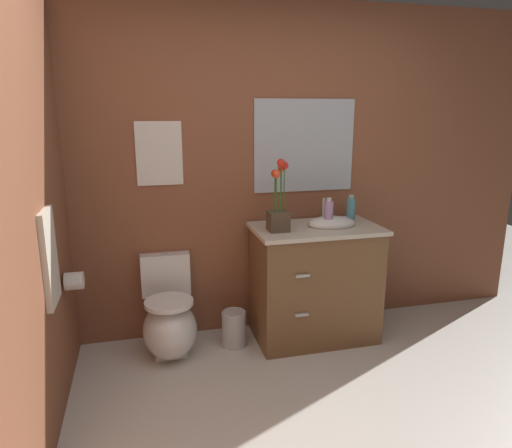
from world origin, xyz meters
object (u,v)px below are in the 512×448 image
(soap_bottle, at_px, (329,214))
(wall_mirror, at_px, (305,146))
(trash_bin, at_px, (234,328))
(hand_wash_bottle, at_px, (330,212))
(toilet_paper_roll, at_px, (74,281))
(hanging_towel, at_px, (50,258))
(wall_poster, at_px, (159,154))
(flower_vase, at_px, (278,207))
(lotion_bottle, at_px, (351,209))
(vanity_cabinet, at_px, (315,281))
(toilet, at_px, (169,321))

(soap_bottle, bearing_deg, wall_mirror, 103.46)
(trash_bin, distance_m, wall_mirror, 1.48)
(hand_wash_bottle, height_order, wall_mirror, wall_mirror)
(hand_wash_bottle, distance_m, toilet_paper_roll, 1.86)
(trash_bin, bearing_deg, hanging_towel, -153.85)
(hand_wash_bottle, distance_m, wall_poster, 1.33)
(flower_vase, height_order, trash_bin, flower_vase)
(lotion_bottle, distance_m, wall_poster, 1.49)
(vanity_cabinet, xyz_separation_m, toilet_paper_roll, (-1.68, -0.17, 0.23))
(soap_bottle, bearing_deg, toilet, 177.16)
(vanity_cabinet, height_order, wall_poster, wall_poster)
(soap_bottle, bearing_deg, trash_bin, 176.87)
(toilet, distance_m, toilet_paper_roll, 0.75)
(soap_bottle, xyz_separation_m, wall_poster, (-1.18, 0.33, 0.43))
(vanity_cabinet, bearing_deg, hanging_towel, -162.86)
(wall_mirror, height_order, toilet_paper_roll, wall_mirror)
(wall_poster, bearing_deg, hanging_towel, -127.44)
(lotion_bottle, height_order, hanging_towel, hanging_towel)
(vanity_cabinet, xyz_separation_m, flower_vase, (-0.31, -0.04, 0.60))
(toilet, distance_m, wall_mirror, 1.65)
(wall_poster, xyz_separation_m, toilet_paper_roll, (-0.58, -0.46, -0.74))
(flower_vase, bearing_deg, trash_bin, 171.25)
(vanity_cabinet, bearing_deg, soap_bottle, -22.98)
(flower_vase, xyz_separation_m, soap_bottle, (0.39, 0.01, -0.07))
(hand_wash_bottle, bearing_deg, toilet_paper_roll, -171.65)
(toilet_paper_roll, bearing_deg, trash_bin, 9.56)
(toilet_paper_roll, bearing_deg, wall_poster, 38.66)
(vanity_cabinet, distance_m, hanging_towel, 1.88)
(lotion_bottle, bearing_deg, toilet, -177.96)
(lotion_bottle, relative_size, hand_wash_bottle, 1.13)
(toilet, bearing_deg, toilet_paper_roll, -161.29)
(lotion_bottle, distance_m, wall_mirror, 0.60)
(soap_bottle, bearing_deg, vanity_cabinet, 157.02)
(flower_vase, distance_m, hand_wash_bottle, 0.48)
(toilet, height_order, hand_wash_bottle, hand_wash_bottle)
(hand_wash_bottle, distance_m, hanging_towel, 1.98)
(trash_bin, bearing_deg, vanity_cabinet, -0.61)
(lotion_bottle, xyz_separation_m, wall_mirror, (-0.31, 0.22, 0.47))
(hand_wash_bottle, xyz_separation_m, hanging_towel, (-1.88, -0.63, -0.01))
(soap_bottle, distance_m, toilet_paper_roll, 1.79)
(soap_bottle, distance_m, wall_poster, 1.29)
(toilet, bearing_deg, flower_vase, -5.00)
(hanging_towel, bearing_deg, wall_mirror, 25.58)
(wall_poster, bearing_deg, vanity_cabinet, -14.96)
(flower_vase, relative_size, wall_poster, 1.14)
(hanging_towel, xyz_separation_m, toilet_paper_roll, (0.06, 0.37, -0.27))
(hand_wash_bottle, relative_size, trash_bin, 0.68)
(hand_wash_bottle, bearing_deg, vanity_cabinet, -145.47)
(vanity_cabinet, height_order, hand_wash_bottle, hand_wash_bottle)
(toilet, distance_m, hand_wash_bottle, 1.44)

